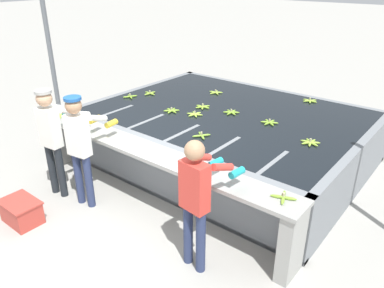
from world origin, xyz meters
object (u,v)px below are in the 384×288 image
object	(u,v)px
banana_bunch_ledge_1	(60,115)
support_post_left	(51,57)
banana_bunch_floating_3	(201,136)
worker_0	(52,133)
crate	(21,211)
banana_bunch_floating_6	(195,114)
banana_bunch_floating_10	(310,142)
banana_bunch_floating_7	(269,122)
banana_bunch_floating_5	(130,96)
banana_bunch_floating_2	(150,93)
banana_bunch_ledge_0	(283,197)
banana_bunch_floating_1	(231,112)
banana_bunch_floating_9	(172,111)
knife_0	(70,123)
worker_2	(197,195)
worker_1	(80,141)
banana_bunch_floating_0	(203,107)
banana_bunch_floating_4	(310,101)
banana_bunch_floating_8	(216,92)

from	to	relation	value
banana_bunch_ledge_1	support_post_left	distance (m)	1.69
banana_bunch_floating_3	support_post_left	world-z (taller)	support_post_left
worker_0	crate	size ratio (longest dim) A/B	2.99
worker_0	banana_bunch_floating_6	size ratio (longest dim) A/B	5.83
worker_0	crate	world-z (taller)	worker_0
banana_bunch_floating_10	crate	size ratio (longest dim) A/B	0.51
banana_bunch_floating_6	banana_bunch_floating_7	xyz separation A→B (m)	(1.16, 0.45, 0.00)
banana_bunch_floating_5	banana_bunch_ledge_1	size ratio (longest dim) A/B	0.95
worker_0	crate	xyz separation A→B (m)	(0.23, -0.76, -0.83)
banana_bunch_floating_2	banana_bunch_ledge_0	xyz separation A→B (m)	(3.73, -1.78, 0.00)
banana_bunch_floating_1	banana_bunch_ledge_0	world-z (taller)	banana_bunch_ledge_0
banana_bunch_floating_1	banana_bunch_floating_7	xyz separation A→B (m)	(0.73, -0.01, 0.00)
banana_bunch_floating_6	banana_bunch_floating_7	bearing A→B (deg)	21.25
banana_bunch_floating_1	banana_bunch_floating_9	size ratio (longest dim) A/B	1.00
banana_bunch_floating_6	knife_0	xyz separation A→B (m)	(-1.32, -1.53, -0.01)
banana_bunch_floating_5	worker_2	bearing A→B (deg)	-31.73
worker_1	banana_bunch_floating_0	bearing A→B (deg)	82.09
banana_bunch_floating_4	banana_bunch_ledge_0	distance (m)	3.48
banana_bunch_floating_2	banana_bunch_floating_6	size ratio (longest dim) A/B	1.00
banana_bunch_floating_8	crate	xyz separation A→B (m)	(-0.32, -4.03, -0.77)
banana_bunch_floating_2	banana_bunch_floating_5	bearing A→B (deg)	-111.69
worker_0	banana_bunch_floating_4	size ratio (longest dim) A/B	5.83
banana_bunch_floating_1	banana_bunch_floating_4	size ratio (longest dim) A/B	1.00
banana_bunch_floating_9	banana_bunch_floating_7	bearing A→B (deg)	19.46
worker_0	knife_0	world-z (taller)	worker_0
banana_bunch_floating_1	banana_bunch_ledge_0	bearing A→B (deg)	-44.71
banana_bunch_floating_0	banana_bunch_floating_3	size ratio (longest dim) A/B	1.14
banana_bunch_floating_7	banana_bunch_floating_10	bearing A→B (deg)	-21.87
banana_bunch_floating_10	knife_0	world-z (taller)	banana_bunch_floating_10
banana_bunch_floating_1	banana_bunch_floating_6	distance (m)	0.63
banana_bunch_ledge_0	crate	xyz separation A→B (m)	(-3.08, -1.40, -0.77)
banana_bunch_floating_7	banana_bunch_floating_9	distance (m)	1.68
worker_0	banana_bunch_ledge_0	distance (m)	3.38
banana_bunch_floating_7	banana_bunch_floating_8	bearing A→B (deg)	154.20
banana_bunch_floating_6	banana_bunch_floating_10	size ratio (longest dim) A/B	1.01
worker_0	knife_0	xyz separation A→B (m)	(-0.32, 0.51, -0.07)
banana_bunch_floating_7	crate	world-z (taller)	banana_bunch_floating_7
banana_bunch_floating_10	banana_bunch_floating_6	bearing A→B (deg)	-176.38
worker_1	knife_0	bearing A→B (deg)	153.73
support_post_left	crate	bearing A→B (deg)	-43.29
worker_2	banana_bunch_ledge_1	distance (m)	3.33
worker_1	banana_bunch_floating_6	world-z (taller)	worker_1
banana_bunch_ledge_1	banana_bunch_floating_3	bearing A→B (deg)	19.06
banana_bunch_floating_0	worker_0	bearing A→B (deg)	-109.80
banana_bunch_floating_6	crate	world-z (taller)	banana_bunch_floating_6
banana_bunch_floating_10	worker_0	bearing A→B (deg)	-143.90
banana_bunch_floating_0	banana_bunch_floating_10	size ratio (longest dim) A/B	1.01
banana_bunch_floating_9	banana_bunch_ledge_0	bearing A→B (deg)	-25.33
banana_bunch_floating_6	crate	size ratio (longest dim) A/B	0.51
worker_2	crate	xyz separation A→B (m)	(-2.35, -0.84, -0.79)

